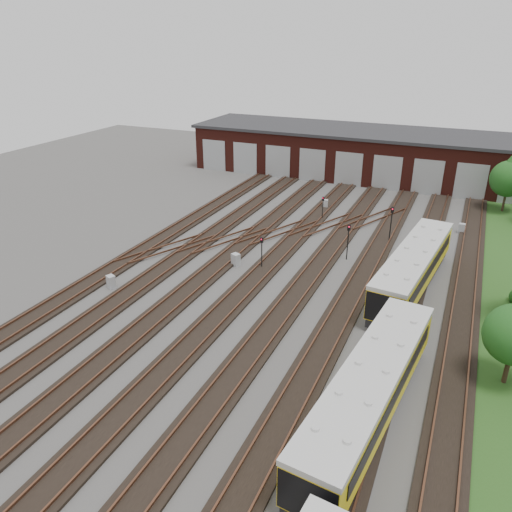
% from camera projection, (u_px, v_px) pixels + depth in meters
% --- Properties ---
extents(ground, '(120.00, 120.00, 0.00)m').
position_uv_depth(ground, '(260.00, 305.00, 37.39)').
color(ground, '#43403E').
rests_on(ground, ground).
extents(track_network, '(30.40, 70.00, 0.33)m').
position_uv_depth(track_network, '(261.00, 300.00, 37.90)').
color(track_network, black).
rests_on(track_network, ground).
extents(maintenance_shed, '(51.00, 12.50, 6.35)m').
position_uv_depth(maintenance_shed, '(374.00, 154.00, 69.40)').
color(maintenance_shed, '#4A1812').
rests_on(maintenance_shed, ground).
extents(metro_train, '(4.42, 47.36, 3.13)m').
position_uv_depth(metro_train, '(369.00, 392.00, 25.45)').
color(metro_train, black).
rests_on(metro_train, ground).
extents(signal_mast_0, '(0.24, 0.22, 2.88)m').
position_uv_depth(signal_mast_0, '(262.00, 249.00, 42.44)').
color(signal_mast_0, black).
rests_on(signal_mast_0, ground).
extents(signal_mast_1, '(0.24, 0.23, 2.54)m').
position_uv_depth(signal_mast_1, '(323.00, 205.00, 53.85)').
color(signal_mast_1, black).
rests_on(signal_mast_1, ground).
extents(signal_mast_2, '(0.30, 0.29, 3.34)m').
position_uv_depth(signal_mast_2, '(348.00, 237.00, 44.02)').
color(signal_mast_2, black).
rests_on(signal_mast_2, ground).
extents(signal_mast_3, '(0.28, 0.27, 3.55)m').
position_uv_depth(signal_mast_3, '(391.00, 220.00, 47.74)').
color(signal_mast_3, black).
rests_on(signal_mast_3, ground).
extents(relay_cabinet_0, '(0.81, 0.76, 1.07)m').
position_uv_depth(relay_cabinet_0, '(111.00, 282.00, 39.72)').
color(relay_cabinet_0, '#AAACAF').
rests_on(relay_cabinet_0, ground).
extents(relay_cabinet_1, '(0.70, 0.62, 1.00)m').
position_uv_depth(relay_cabinet_1, '(325.00, 204.00, 57.77)').
color(relay_cabinet_1, '#AAACAF').
rests_on(relay_cabinet_1, ground).
extents(relay_cabinet_2, '(0.84, 0.77, 1.12)m').
position_uv_depth(relay_cabinet_2, '(236.00, 260.00, 43.49)').
color(relay_cabinet_2, '#AAACAF').
rests_on(relay_cabinet_2, ground).
extents(relay_cabinet_3, '(0.75, 0.68, 1.04)m').
position_uv_depth(relay_cabinet_3, '(423.00, 241.00, 47.40)').
color(relay_cabinet_3, '#AAACAF').
rests_on(relay_cabinet_3, ground).
extents(relay_cabinet_4, '(0.61, 0.51, 0.99)m').
position_uv_depth(relay_cabinet_4, '(462.00, 228.00, 50.62)').
color(relay_cabinet_4, '#AAACAF').
rests_on(relay_cabinet_4, ground).
extents(tree_0, '(4.05, 4.05, 6.71)m').
position_uv_depth(tree_0, '(510.00, 174.00, 55.08)').
color(tree_0, '#2F2215').
rests_on(tree_0, ground).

